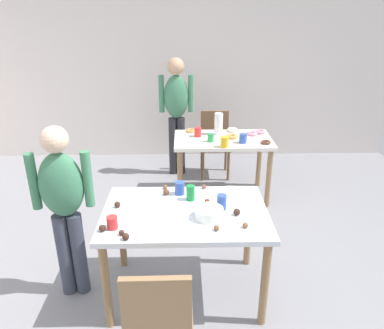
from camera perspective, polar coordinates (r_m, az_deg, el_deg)
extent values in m
plane|color=gray|center=(3.18, -1.99, -19.38)|extent=(6.40, 6.40, 0.00)
cube|color=silver|center=(5.62, -1.85, 14.24)|extent=(6.40, 0.10, 2.60)
cube|color=silver|center=(2.78, -1.05, -7.53)|extent=(1.23, 0.81, 0.04)
cylinder|color=olive|center=(2.78, -13.07, -17.83)|extent=(0.06, 0.06, 0.71)
cylinder|color=olive|center=(2.78, 11.15, -17.61)|extent=(0.06, 0.06, 0.71)
cylinder|color=olive|center=(3.32, -10.80, -10.06)|extent=(0.06, 0.06, 0.71)
cylinder|color=olive|center=(3.32, 8.71, -9.89)|extent=(0.06, 0.06, 0.71)
cube|color=silver|center=(4.33, 4.80, 3.79)|extent=(1.13, 0.68, 0.04)
cylinder|color=olive|center=(4.19, -1.88, -2.36)|extent=(0.06, 0.06, 0.71)
cylinder|color=olive|center=(4.30, 11.73, -2.18)|extent=(0.06, 0.06, 0.71)
cylinder|color=olive|center=(4.71, -1.83, 0.56)|extent=(0.06, 0.06, 0.71)
cylinder|color=olive|center=(4.80, 10.32, 0.65)|extent=(0.06, 0.06, 0.71)
cube|color=olive|center=(2.41, -5.02, -22.35)|extent=(0.40, 0.40, 0.04)
cube|color=olive|center=(2.12, -5.50, -21.41)|extent=(0.38, 0.04, 0.42)
cylinder|color=olive|center=(2.70, -8.56, -23.09)|extent=(0.04, 0.04, 0.41)
cylinder|color=olive|center=(2.69, -0.71, -23.15)|extent=(0.04, 0.04, 0.41)
cube|color=brown|center=(5.01, 3.58, 2.87)|extent=(0.40, 0.40, 0.04)
cube|color=brown|center=(5.11, 3.49, 5.98)|extent=(0.38, 0.04, 0.42)
cylinder|color=brown|center=(4.95, 5.62, -0.25)|extent=(0.04, 0.04, 0.41)
cylinder|color=brown|center=(4.93, 1.69, -0.27)|extent=(0.04, 0.04, 0.41)
cylinder|color=brown|center=(5.27, 5.22, 1.20)|extent=(0.04, 0.04, 0.41)
cylinder|color=brown|center=(5.24, 1.53, 1.18)|extent=(0.04, 0.04, 0.41)
cylinder|color=#383D4C|center=(3.15, -19.04, -13.07)|extent=(0.11, 0.11, 0.71)
cylinder|color=#383D4C|center=(3.13, -17.02, -13.07)|extent=(0.11, 0.11, 0.71)
ellipsoid|color=#3D7A56|center=(2.84, -19.51, -3.01)|extent=(0.34, 0.23, 0.50)
sphere|color=beige|center=(2.71, -20.46, 3.64)|extent=(0.19, 0.19, 0.19)
cylinder|color=#3D7A56|center=(2.87, -23.29, -2.45)|extent=(0.08, 0.08, 0.43)
cylinder|color=#3D7A56|center=(2.78, -15.80, -2.18)|extent=(0.08, 0.08, 0.43)
cylinder|color=#28282D|center=(5.09, -1.71, 2.85)|extent=(0.11, 0.11, 0.80)
cylinder|color=#28282D|center=(5.09, -2.95, 2.83)|extent=(0.11, 0.11, 0.80)
ellipsoid|color=#3D7A56|center=(4.90, -2.46, 10.38)|extent=(0.33, 0.21, 0.57)
sphere|color=tan|center=(4.83, -2.54, 14.92)|extent=(0.22, 0.22, 0.22)
cylinder|color=#3D7A56|center=(4.89, -0.20, 10.90)|extent=(0.07, 0.07, 0.48)
cylinder|color=#3D7A56|center=(4.89, -4.74, 10.81)|extent=(0.07, 0.07, 0.48)
cylinder|color=white|center=(2.68, 2.65, -7.48)|extent=(0.21, 0.21, 0.07)
cylinder|color=#198438|center=(2.90, -0.22, -4.39)|extent=(0.07, 0.07, 0.12)
cube|color=silver|center=(2.52, -1.78, -10.54)|extent=(0.17, 0.02, 0.01)
cylinder|color=#3351B2|center=(2.78, 4.60, -5.79)|extent=(0.07, 0.07, 0.12)
cylinder|color=#3351B2|center=(2.99, -1.91, -3.64)|extent=(0.08, 0.08, 0.11)
cylinder|color=red|center=(2.61, -12.21, -8.75)|extent=(0.07, 0.07, 0.09)
sphere|color=brown|center=(2.54, 3.81, -9.72)|extent=(0.04, 0.04, 0.04)
sphere|color=brown|center=(3.00, -4.01, -4.24)|extent=(0.05, 0.05, 0.05)
sphere|color=#3D2319|center=(2.54, -10.82, -10.28)|extent=(0.04, 0.04, 0.04)
sphere|color=#3D2319|center=(2.73, 6.94, -7.28)|extent=(0.05, 0.05, 0.05)
sphere|color=brown|center=(3.09, -4.17, -3.48)|extent=(0.04, 0.04, 0.04)
sphere|color=brown|center=(2.86, 2.35, -5.69)|extent=(0.04, 0.04, 0.04)
sphere|color=#3D2319|center=(2.60, -13.67, -9.51)|extent=(0.05, 0.05, 0.05)
sphere|color=brown|center=(2.59, 8.24, -9.25)|extent=(0.04, 0.04, 0.04)
sphere|color=#3D2319|center=(2.48, -10.19, -10.89)|extent=(0.05, 0.05, 0.05)
sphere|color=#3D2319|center=(2.87, -11.44, -6.07)|extent=(0.05, 0.05, 0.05)
sphere|color=brown|center=(3.09, 1.86, -3.45)|extent=(0.04, 0.04, 0.04)
cylinder|color=white|center=(4.43, 4.11, 6.27)|extent=(0.10, 0.10, 0.26)
cylinder|color=yellow|center=(4.03, 5.03, 3.49)|extent=(0.09, 0.09, 0.12)
cylinder|color=#3351B2|center=(4.19, 7.87, 4.01)|extent=(0.08, 0.08, 0.10)
cylinder|color=green|center=(4.19, 2.90, 4.15)|extent=(0.07, 0.07, 0.09)
cylinder|color=red|center=(4.36, 0.90, 5.03)|extent=(0.08, 0.08, 0.11)
torus|color=gold|center=(4.54, -0.23, 5.26)|extent=(0.11, 0.11, 0.03)
torus|color=brown|center=(4.22, 11.32, 3.40)|extent=(0.11, 0.11, 0.03)
torus|color=white|center=(4.59, 6.27, 5.35)|extent=(0.13, 0.13, 0.04)
torus|color=pink|center=(4.48, 9.23, 4.77)|extent=(0.13, 0.13, 0.04)
torus|color=gold|center=(4.35, 6.19, 4.35)|extent=(0.14, 0.14, 0.04)
torus|color=pink|center=(4.57, 10.48, 5.00)|extent=(0.13, 0.13, 0.04)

